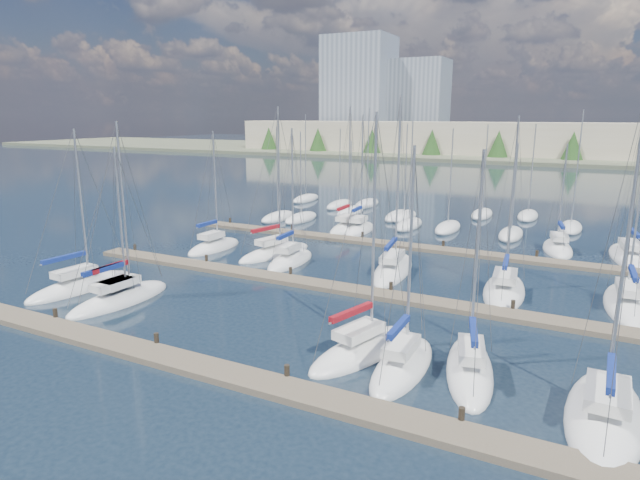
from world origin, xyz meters
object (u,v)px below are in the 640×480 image
at_px(sailboat_a, 81,286).
at_px(sailboat_b, 119,300).
at_px(sailboat_c, 124,297).
at_px(sailboat_n, 347,228).
at_px(sailboat_l, 504,291).
at_px(sailboat_r, 628,257).
at_px(sailboat_k, 393,269).
at_px(sailboat_d, 363,350).
at_px(sailboat_i, 275,253).
at_px(sailboat_m, 627,304).
at_px(sailboat_j, 290,260).
at_px(sailboat_g, 604,415).
at_px(sailboat_f, 470,369).
at_px(sailboat_h, 214,247).
at_px(sailboat_q, 558,249).
at_px(sailboat_o, 359,229).
at_px(sailboat_e, 402,366).

height_order(sailboat_a, sailboat_b, sailboat_a).
relative_size(sailboat_c, sailboat_b, 1.14).
distance_m(sailboat_a, sailboat_b, 4.71).
relative_size(sailboat_n, sailboat_l, 1.08).
bearing_deg(sailboat_r, sailboat_k, -150.24).
bearing_deg(sailboat_d, sailboat_i, 150.94).
height_order(sailboat_m, sailboat_b, sailboat_m).
bearing_deg(sailboat_j, sailboat_k, 5.83).
height_order(sailboat_r, sailboat_n, sailboat_r).
bearing_deg(sailboat_n, sailboat_k, -54.40).
bearing_deg(sailboat_j, sailboat_b, -114.52).
distance_m(sailboat_d, sailboat_r, 30.55).
height_order(sailboat_g, sailboat_f, sailboat_g).
relative_size(sailboat_k, sailboat_h, 1.25).
distance_m(sailboat_g, sailboat_h, 35.36).
bearing_deg(sailboat_r, sailboat_q, 168.67).
relative_size(sailboat_o, sailboat_m, 1.05).
xyz_separation_m(sailboat_r, sailboat_g, (-1.90, -28.86, -0.01)).
height_order(sailboat_o, sailboat_h, sailboat_o).
height_order(sailboat_g, sailboat_b, sailboat_g).
height_order(sailboat_l, sailboat_h, sailboat_l).
bearing_deg(sailboat_g, sailboat_q, 98.69).
bearing_deg(sailboat_o, sailboat_a, -115.32).
height_order(sailboat_j, sailboat_o, sailboat_o).
distance_m(sailboat_g, sailboat_f, 5.93).
bearing_deg(sailboat_b, sailboat_f, 5.55).
relative_size(sailboat_i, sailboat_r, 0.92).
relative_size(sailboat_a, sailboat_r, 0.81).
bearing_deg(sailboat_b, sailboat_l, 35.51).
relative_size(sailboat_a, sailboat_f, 1.05).
height_order(sailboat_q, sailboat_d, sailboat_d).
bearing_deg(sailboat_f, sailboat_k, 108.35).
bearing_deg(sailboat_l, sailboat_r, 55.26).
bearing_deg(sailboat_e, sailboat_k, 110.01).
bearing_deg(sailboat_g, sailboat_n, 132.02).
bearing_deg(sailboat_d, sailboat_o, 129.87).
relative_size(sailboat_o, sailboat_h, 1.13).
height_order(sailboat_a, sailboat_e, sailboat_a).
bearing_deg(sailboat_m, sailboat_b, -156.22).
bearing_deg(sailboat_q, sailboat_o, 171.50).
relative_size(sailboat_a, sailboat_l, 0.93).
bearing_deg(sailboat_i, sailboat_h, -159.11).
height_order(sailboat_a, sailboat_l, sailboat_l).
bearing_deg(sailboat_m, sailboat_q, 107.85).
bearing_deg(sailboat_q, sailboat_r, -13.59).
height_order(sailboat_k, sailboat_o, sailboat_k).
bearing_deg(sailboat_h, sailboat_k, 3.49).
xyz_separation_m(sailboat_q, sailboat_o, (-19.33, -0.60, 0.02)).
xyz_separation_m(sailboat_q, sailboat_n, (-20.90, -0.43, 0.02)).
distance_m(sailboat_q, sailboat_h, 31.40).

